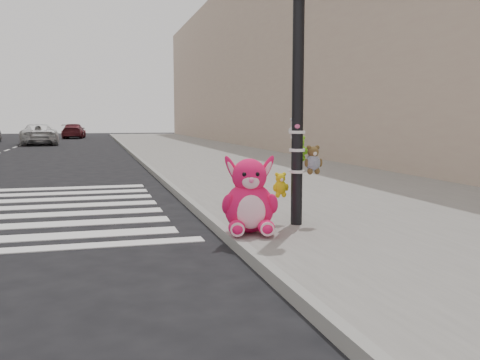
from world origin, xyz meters
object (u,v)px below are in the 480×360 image
object	(u,v)px
red_teddy	(297,210)
signal_pole	(299,104)
pink_bunny	(250,201)
car_white_near	(38,134)

from	to	relation	value
red_teddy	signal_pole	bearing A→B (deg)	-143.95
signal_pole	red_teddy	world-z (taller)	signal_pole
signal_pole	red_teddy	distance (m)	1.71
pink_bunny	signal_pole	bearing A→B (deg)	36.49
signal_pole	red_teddy	bearing A→B (deg)	69.10
car_white_near	red_teddy	bearing A→B (deg)	95.00
pink_bunny	car_white_near	distance (m)	30.12
signal_pole	car_white_near	world-z (taller)	signal_pole
pink_bunny	red_teddy	distance (m)	1.48
red_teddy	car_white_near	bearing A→B (deg)	69.43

